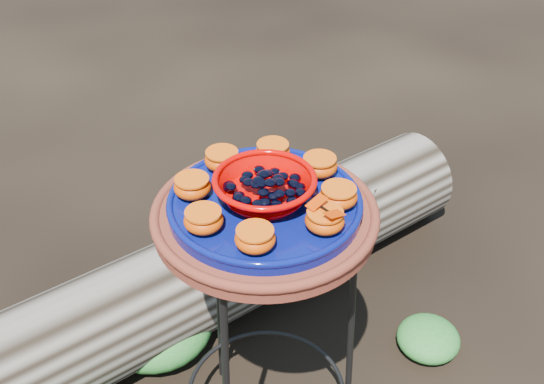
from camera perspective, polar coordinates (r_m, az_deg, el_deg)
plant_stand at (r=1.67m, az=-0.52°, el=-12.12°), size 0.44×0.44×0.70m
terracotta_saucer at (r=1.42m, az=-0.60°, el=-2.14°), size 0.46×0.46×0.04m
cobalt_plate at (r=1.40m, az=-0.61°, el=-1.11°), size 0.40×0.40×0.03m
red_bowl at (r=1.37m, az=-0.62°, el=0.24°), size 0.20×0.20×0.06m
glass_gems at (r=1.35m, az=-0.63°, el=1.64°), size 0.15×0.15×0.03m
orange_half_0 at (r=1.30m, az=4.43°, el=-2.40°), size 0.08×0.08×0.04m
orange_half_1 at (r=1.37m, az=5.58°, el=-0.38°), size 0.08×0.08×0.04m
orange_half_2 at (r=1.45m, az=4.00°, el=2.19°), size 0.08×0.08×0.04m
orange_half_3 at (r=1.50m, az=0.06°, el=3.37°), size 0.08×0.08×0.04m
orange_half_4 at (r=1.47m, az=-4.19°, el=2.69°), size 0.08×0.08×0.04m
orange_half_5 at (r=1.40m, az=-6.68°, el=0.42°), size 0.08×0.08×0.04m
orange_half_6 at (r=1.31m, az=-5.75°, el=-2.38°), size 0.08×0.08×0.04m
orange_half_7 at (r=1.26m, az=-1.42°, el=-3.94°), size 0.08×0.08×0.04m
butterfly at (r=1.29m, az=4.49°, el=-1.39°), size 0.09×0.06×0.02m
driftwood_log at (r=2.15m, az=-3.32°, el=-5.99°), size 1.68×0.45×0.32m
foliage_right at (r=2.13m, az=12.96°, el=-11.78°), size 0.19×0.19×0.09m
foliage_back at (r=2.09m, az=-9.73°, el=-10.80°), size 0.34×0.34×0.17m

